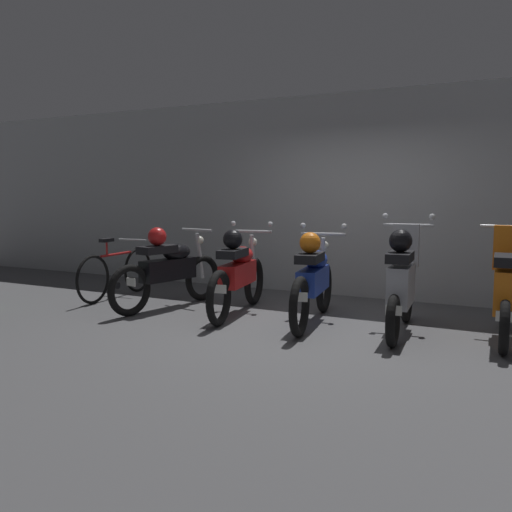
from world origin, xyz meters
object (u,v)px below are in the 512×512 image
Objects in this scene: bicycle at (117,273)px; motorbike_slot_1 at (238,273)px; motorbike_slot_4 at (505,290)px; motorbike_slot_0 at (169,269)px; motorbike_slot_3 at (402,281)px; motorbike_slot_2 at (313,279)px.

motorbike_slot_1 is at bearing -4.88° from bicycle.
motorbike_slot_4 is 5.19m from bicycle.
motorbike_slot_1 is 2.15m from bicycle.
motorbike_slot_3 is (3.05, 0.04, 0.04)m from motorbike_slot_0.
motorbike_slot_1 is at bearing 178.24° from motorbike_slot_2.
motorbike_slot_2 is 1.12× the size of bicycle.
bicycle is (-3.15, 0.21, -0.17)m from motorbike_slot_2.
motorbike_slot_0 reaches higher than bicycle.
motorbike_slot_3 is at bearing -0.86° from motorbike_slot_1.
motorbike_slot_3 is at bearing -2.92° from bicycle.
motorbike_slot_4 is at bearing -0.06° from bicycle.
bicycle is (-5.19, 0.01, -0.16)m from motorbike_slot_4.
motorbike_slot_2 is at bearing 1.08° from motorbike_slot_0.
motorbike_slot_1 is 1.15× the size of motorbike_slot_4.
motorbike_slot_1 is 1.02m from motorbike_slot_2.
motorbike_slot_4 is (3.05, 0.18, -0.00)m from motorbike_slot_1.
motorbike_slot_4 is (2.04, 0.21, -0.00)m from motorbike_slot_2.
motorbike_slot_0 is at bearing -179.27° from motorbike_slot_3.
motorbike_slot_0 is 1.15× the size of motorbike_slot_4.
motorbike_slot_4 reaches higher than motorbike_slot_2.
motorbike_slot_4 reaches higher than bicycle.
motorbike_slot_3 reaches higher than motorbike_slot_2.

